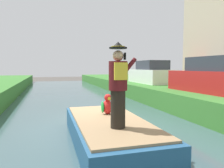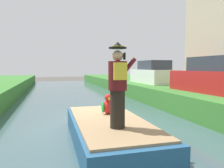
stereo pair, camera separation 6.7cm
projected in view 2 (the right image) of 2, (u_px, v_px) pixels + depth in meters
ground_plane at (95, 128)px, 7.26m from camera, size 80.00×80.00×0.00m
canal_water at (95, 126)px, 7.26m from camera, size 6.65×48.00×0.10m
boat at (109, 131)px, 5.54m from camera, size 1.84×4.22×0.61m
person_pirate at (118, 85)px, 4.66m from camera, size 0.61×0.42×1.85m
parrot_plush at (108, 105)px, 6.10m from camera, size 0.36×0.34×0.57m
parked_car_red at (215, 78)px, 9.15m from camera, size 1.87×4.07×1.50m
parked_car_white at (153, 74)px, 14.67m from camera, size 1.73×4.01×1.50m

